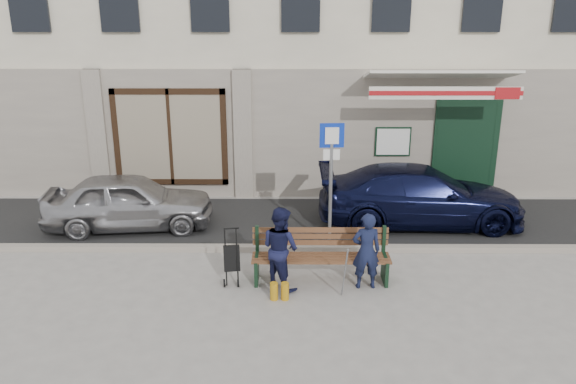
{
  "coord_description": "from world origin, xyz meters",
  "views": [
    {
      "loc": [
        -0.23,
        -8.69,
        4.55
      ],
      "look_at": [
        -0.28,
        1.6,
        1.2
      ],
      "focal_mm": 35.0,
      "sensor_mm": 36.0,
      "label": 1
    }
  ],
  "objects_px": {
    "bench": "(318,257)",
    "man": "(366,251)",
    "car_silver": "(129,201)",
    "car_navy": "(421,196)",
    "parking_sign": "(331,167)",
    "stroller": "(232,259)",
    "woman": "(280,248)"
  },
  "relations": [
    {
      "from": "car_silver",
      "to": "bench",
      "type": "distance_m",
      "value": 4.71
    },
    {
      "from": "parking_sign",
      "to": "man",
      "type": "bearing_deg",
      "value": -77.4
    },
    {
      "from": "parking_sign",
      "to": "bench",
      "type": "xyz_separation_m",
      "value": [
        -0.3,
        -1.49,
        -1.22
      ]
    },
    {
      "from": "bench",
      "to": "woman",
      "type": "relative_size",
      "value": 1.66
    },
    {
      "from": "woman",
      "to": "stroller",
      "type": "relative_size",
      "value": 1.5
    },
    {
      "from": "woman",
      "to": "stroller",
      "type": "xyz_separation_m",
      "value": [
        -0.85,
        0.18,
        -0.3
      ]
    },
    {
      "from": "woman",
      "to": "stroller",
      "type": "distance_m",
      "value": 0.92
    },
    {
      "from": "parking_sign",
      "to": "stroller",
      "type": "bearing_deg",
      "value": -143.33
    },
    {
      "from": "car_silver",
      "to": "bench",
      "type": "relative_size",
      "value": 1.49
    },
    {
      "from": "parking_sign",
      "to": "woman",
      "type": "height_order",
      "value": "parking_sign"
    },
    {
      "from": "bench",
      "to": "woman",
      "type": "height_order",
      "value": "woman"
    },
    {
      "from": "parking_sign",
      "to": "man",
      "type": "relative_size",
      "value": 1.87
    },
    {
      "from": "bench",
      "to": "stroller",
      "type": "distance_m",
      "value": 1.51
    },
    {
      "from": "car_silver",
      "to": "man",
      "type": "relative_size",
      "value": 2.64
    },
    {
      "from": "bench",
      "to": "stroller",
      "type": "bearing_deg",
      "value": -178.39
    },
    {
      "from": "bench",
      "to": "stroller",
      "type": "height_order",
      "value": "bench"
    },
    {
      "from": "car_navy",
      "to": "bench",
      "type": "distance_m",
      "value": 3.7
    },
    {
      "from": "car_navy",
      "to": "stroller",
      "type": "xyz_separation_m",
      "value": [
        -3.89,
        -2.86,
        -0.22
      ]
    },
    {
      "from": "bench",
      "to": "stroller",
      "type": "xyz_separation_m",
      "value": [
        -1.5,
        -0.04,
        -0.03
      ]
    },
    {
      "from": "car_silver",
      "to": "woman",
      "type": "bearing_deg",
      "value": -135.51
    },
    {
      "from": "parking_sign",
      "to": "stroller",
      "type": "distance_m",
      "value": 2.67
    },
    {
      "from": "car_silver",
      "to": "car_navy",
      "type": "bearing_deg",
      "value": -93.29
    },
    {
      "from": "car_navy",
      "to": "bench",
      "type": "xyz_separation_m",
      "value": [
        -2.38,
        -2.82,
        -0.19
      ]
    },
    {
      "from": "car_navy",
      "to": "woman",
      "type": "relative_size",
      "value": 3.09
    },
    {
      "from": "bench",
      "to": "car_silver",
      "type": "bearing_deg",
      "value": 147.56
    },
    {
      "from": "car_navy",
      "to": "man",
      "type": "height_order",
      "value": "man"
    },
    {
      "from": "bench",
      "to": "man",
      "type": "relative_size",
      "value": 1.78
    },
    {
      "from": "car_silver",
      "to": "parking_sign",
      "type": "bearing_deg",
      "value": -109.6
    },
    {
      "from": "man",
      "to": "bench",
      "type": "bearing_deg",
      "value": -20.07
    },
    {
      "from": "parking_sign",
      "to": "stroller",
      "type": "relative_size",
      "value": 2.61
    },
    {
      "from": "man",
      "to": "stroller",
      "type": "relative_size",
      "value": 1.4
    },
    {
      "from": "parking_sign",
      "to": "car_silver",
      "type": "bearing_deg",
      "value": 162.65
    }
  ]
}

